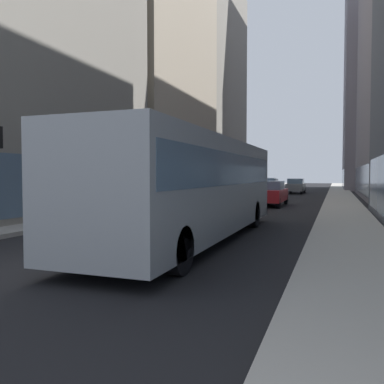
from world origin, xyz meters
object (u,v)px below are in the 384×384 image
Objects in this scene: car_red_coupe at (269,193)px; pedestrian_with_handbag at (45,200)px; car_blue_hatchback at (268,187)px; transit_bus at (195,182)px; car_silver_sedan at (200,194)px; car_black_suv at (269,184)px; car_white_van at (248,190)px; car_grey_wagon at (296,186)px; dalmatian_dog at (81,237)px.

pedestrian_with_handbag is at bearing -117.26° from car_red_coupe.
car_red_coupe is 1.06× the size of car_blue_hatchback.
transit_bus reaches higher than car_silver_sedan.
car_black_suv is 39.10m from pedestrian_with_handbag.
car_silver_sedan is at bearing 75.88° from pedestrian_with_handbag.
pedestrian_with_handbag is at bearing -103.50° from car_white_van.
car_red_coupe is at bearing 90.00° from transit_bus.
car_grey_wagon is 32.40m from pedestrian_with_handbag.
dalmatian_dog is at bearing -88.12° from car_white_van.
car_black_suv is 2.58× the size of pedestrian_with_handbag.
car_blue_hatchback is 28.40m from pedestrian_with_handbag.
transit_bus reaches higher than pedestrian_with_handbag.
car_red_coupe is at bearing -80.89° from car_blue_hatchback.
car_red_coupe is (4.00, 2.16, 0.00)m from car_silver_sedan.
transit_bus reaches higher than car_white_van.
dalmatian_dog is (-1.65, -36.45, -0.31)m from car_grey_wagon.
dalmatian_dog is (0.75, -22.89, -0.31)m from car_white_van.
car_silver_sedan is at bearing 98.51° from dalmatian_dog.
transit_bus is 2.85× the size of car_silver_sedan.
car_black_suv is at bearing 94.39° from car_white_van.
car_blue_hatchback is at bearing 81.18° from pedestrian_with_handbag.
car_white_van is 20.92m from car_black_suv.
car_silver_sedan is 2.39× the size of pedestrian_with_handbag.
transit_bus reaches higher than car_black_suv.
car_white_van is at bearing -85.61° from car_black_suv.
transit_bus is 4.09m from dalmatian_dog.
pedestrian_with_handbag reaches higher than car_white_van.
transit_bus reaches higher than car_blue_hatchback.
car_blue_hatchback is 4.54× the size of dalmatian_dog.
car_grey_wagon is 4.35m from car_blue_hatchback.
transit_bus is 2.64× the size of car_blue_hatchback.
transit_bus is 6.82× the size of pedestrian_with_handbag.
car_black_suv and car_red_coupe have the same top height.
car_silver_sedan is 0.84× the size of car_grey_wagon.
car_white_van is (-2.40, 19.37, -0.95)m from transit_bus.
pedestrian_with_handbag reaches higher than car_blue_hatchback.
car_red_coupe is (2.40, -5.03, 0.00)m from car_white_van.
car_grey_wagon is at bearing 77.97° from pedestrian_with_handbag.
car_silver_sedan is 7.37m from car_white_van.
car_silver_sedan reaches higher than dalmatian_dog.
car_white_van is at bearing 77.45° from car_silver_sedan.
dalmatian_dog is 6.99m from pedestrian_with_handbag.
car_silver_sedan is 0.93× the size of car_black_suv.
car_silver_sedan is at bearing -100.92° from car_grey_wagon.
pedestrian_with_handbag is at bearing 169.61° from transit_bus.
car_red_coupe is at bearing -90.00° from car_grey_wagon.
car_silver_sedan is (-4.00, 12.18, -0.96)m from transit_bus.
car_grey_wagon is 18.58m from car_red_coupe.
car_grey_wagon is at bearing 56.48° from car_blue_hatchback.
transit_bus is at bearing -10.39° from pedestrian_with_handbag.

